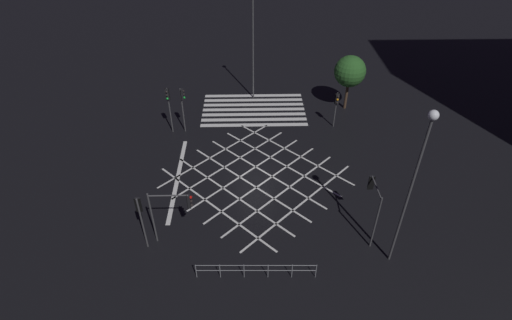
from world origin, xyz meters
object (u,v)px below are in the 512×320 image
object	(u,v)px
street_lamp_west	(253,35)
street_tree_near	(350,71)
traffic_light_ne_cross	(140,212)
traffic_light_se_main	(183,101)
traffic_light_nw_cross	(373,198)
street_lamp_east	(417,170)
traffic_light_sw_cross	(337,103)
traffic_light_ne_main	(173,207)
traffic_light_se_cross	(168,102)

from	to	relation	value
street_lamp_west	street_tree_near	distance (m)	9.16
traffic_light_ne_cross	traffic_light_se_main	size ratio (longest dim) A/B	0.96
traffic_light_nw_cross	street_lamp_west	size ratio (longest dim) A/B	0.40
street_lamp_east	traffic_light_se_main	bearing A→B (deg)	-46.06
traffic_light_sw_cross	street_lamp_west	xyz separation A→B (m)	(6.89, -5.54, 3.85)
traffic_light_nw_cross	traffic_light_ne_main	bearing A→B (deg)	92.27
traffic_light_sw_cross	traffic_light_ne_cross	bearing A→B (deg)	-46.21
traffic_light_ne_cross	traffic_light_sw_cross	world-z (taller)	traffic_light_ne_cross
traffic_light_nw_cross	traffic_light_ne_cross	size ratio (longest dim) A/B	1.01
traffic_light_se_main	traffic_light_se_cross	xyz separation A→B (m)	(1.14, 0.16, 0.06)
traffic_light_ne_cross	street_lamp_west	world-z (taller)	street_lamp_west
traffic_light_se_cross	street_tree_near	xyz separation A→B (m)	(-15.50, -3.82, 0.73)
traffic_light_nw_cross	street_lamp_east	size ratio (longest dim) A/B	0.39
traffic_light_sw_cross	traffic_light_se_cross	bearing A→B (deg)	-87.80
street_lamp_west	street_lamp_east	bearing A→B (deg)	110.95
traffic_light_se_main	street_lamp_east	world-z (taller)	street_lamp_east
street_lamp_west	traffic_light_ne_main	bearing A→B (deg)	74.98
traffic_light_nw_cross	traffic_light_se_main	xyz separation A→B (m)	(12.59, -11.81, 0.00)
traffic_light_ne_main	traffic_light_ne_cross	bearing A→B (deg)	-168.79
traffic_light_ne_cross	street_lamp_west	distance (m)	20.00
traffic_light_se_cross	street_lamp_west	xyz separation A→B (m)	(-6.98, -6.07, 3.25)
traffic_light_sw_cross	street_lamp_east	size ratio (longest dim) A/B	0.33
traffic_light_ne_main	street_lamp_west	distance (m)	19.13
traffic_light_ne_main	traffic_light_se_main	size ratio (longest dim) A/B	0.95
traffic_light_se_cross	traffic_light_nw_cross	bearing A→B (deg)	49.66
traffic_light_se_cross	street_lamp_west	distance (m)	9.81
traffic_light_ne_cross	traffic_light_se_main	xyz separation A→B (m)	(-0.83, -12.63, 0.11)
traffic_light_se_main	street_tree_near	size ratio (longest dim) A/B	0.79
traffic_light_se_cross	traffic_light_sw_cross	xyz separation A→B (m)	(-13.87, -0.53, -0.60)
traffic_light_ne_main	street_tree_near	distance (m)	20.83
traffic_light_ne_main	traffic_light_se_cross	world-z (taller)	traffic_light_se_cross
traffic_light_se_main	traffic_light_se_cross	world-z (taller)	traffic_light_se_cross
street_lamp_east	street_lamp_west	size ratio (longest dim) A/B	1.03
traffic_light_se_cross	street_lamp_east	xyz separation A→B (m)	(-14.60, 13.81, 3.74)
traffic_light_ne_main	street_tree_near	size ratio (longest dim) A/B	0.76
traffic_light_sw_cross	street_lamp_east	bearing A→B (deg)	2.89
traffic_light_se_cross	street_lamp_east	world-z (taller)	street_lamp_east
street_tree_near	traffic_light_ne_cross	bearing A→B (deg)	47.01
traffic_light_ne_cross	traffic_light_se_cross	size ratio (longest dim) A/B	0.94
traffic_light_nw_cross	street_lamp_east	distance (m)	4.46
traffic_light_se_cross	street_lamp_east	distance (m)	20.44
traffic_light_nw_cross	street_lamp_west	bearing A→B (deg)	20.82
traffic_light_ne_cross	traffic_light_nw_cross	bearing A→B (deg)	-86.52
street_lamp_west	street_tree_near	size ratio (longest dim) A/B	1.91
traffic_light_ne_cross	street_lamp_east	distance (m)	14.88
traffic_light_nw_cross	traffic_light_ne_main	size ratio (longest dim) A/B	1.02
traffic_light_se_main	street_lamp_east	size ratio (longest dim) A/B	0.40
street_lamp_east	street_tree_near	bearing A→B (deg)	-92.92
traffic_light_ne_main	traffic_light_se_cross	size ratio (longest dim) A/B	0.93
traffic_light_ne_main	street_lamp_east	xyz separation A→B (m)	(-12.49, 1.69, 3.86)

